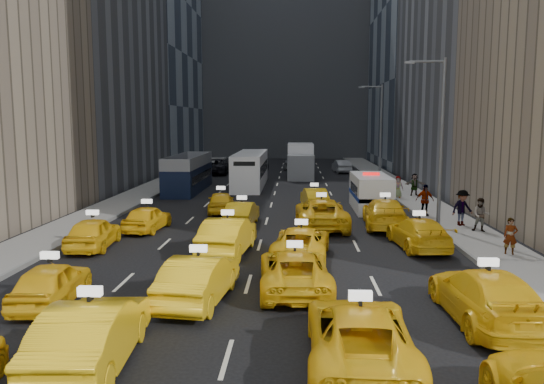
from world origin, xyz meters
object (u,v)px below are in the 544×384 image
at_px(box_truck, 301,161).
at_px(taxi_1, 92,334).
at_px(taxi_2, 359,334).
at_px(double_decker, 189,173).
at_px(pedestrian_0, 510,236).
at_px(city_bus, 251,170).
at_px(nypd_van, 371,193).

bearing_deg(box_truck, taxi_1, -93.87).
relative_size(taxi_2, double_decker, 0.52).
bearing_deg(double_decker, pedestrian_0, -47.58).
distance_m(taxi_1, box_truck, 43.02).
bearing_deg(taxi_1, box_truck, -100.39).
height_order(taxi_2, city_bus, city_bus).
bearing_deg(nypd_van, taxi_2, -102.75).
xyz_separation_m(city_bus, pedestrian_0, (13.10, -24.40, -0.56)).
xyz_separation_m(double_decker, box_truck, (9.39, 10.95, 0.25)).
distance_m(taxi_2, nypd_van, 22.61).
relative_size(double_decker, box_truck, 1.33).
distance_m(nypd_van, pedestrian_0, 12.76).
height_order(double_decker, city_bus, city_bus).
height_order(taxi_1, city_bus, city_bus).
relative_size(nypd_van, double_decker, 0.58).
bearing_deg(pedestrian_0, double_decker, 144.50).
bearing_deg(taxi_2, nypd_van, -97.02).
height_order(nypd_van, double_decker, double_decker).
xyz_separation_m(taxi_1, taxi_2, (6.29, 0.40, -0.07)).
xyz_separation_m(taxi_1, double_decker, (-4.11, 31.73, 0.65)).
bearing_deg(taxi_1, taxi_2, -179.73).
bearing_deg(pedestrian_0, city_bus, 132.19).
bearing_deg(pedestrian_0, nypd_van, 123.22).
bearing_deg(nypd_van, double_decker, 142.72).
bearing_deg(nypd_van, city_bus, 121.55).
relative_size(taxi_2, box_truck, 0.69).
xyz_separation_m(taxi_1, city_bus, (0.77, 35.11, 0.68)).
height_order(city_bus, pedestrian_0, city_bus).
relative_size(nypd_van, pedestrian_0, 3.78).
relative_size(taxi_1, box_truck, 0.64).
bearing_deg(city_bus, taxi_1, -91.93).
bearing_deg(pedestrian_0, box_truck, 119.00).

